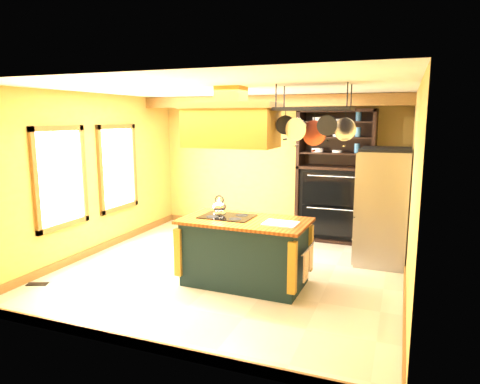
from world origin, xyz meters
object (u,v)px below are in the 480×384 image
Objects in this scene: refrigerator at (382,209)px; hutch at (335,191)px; range_hood at (231,123)px; pot_rack at (314,118)px; kitchen_island at (245,251)px.

refrigerator is 1.38m from hutch.
range_hood reaches higher than refrigerator.
range_hood is 0.71× the size of refrigerator.
range_hood is 1.11m from pot_rack.
refrigerator is (1.91, 1.65, -1.35)m from range_hood.
hutch is (1.01, 2.70, -1.29)m from range_hood.
pot_rack is at bearing -116.06° from refrigerator.
kitchen_island is 0.98× the size of refrigerator.
range_hood is 1.25× the size of pot_rack.
hutch is at bearing 91.96° from pot_rack.
refrigerator is at bearing -49.73° from hutch.
range_hood reaches higher than kitchen_island.
hutch is at bearing 130.27° from refrigerator.
refrigerator is 0.73× the size of hutch.
kitchen_island is at bearing 0.25° from range_hood.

